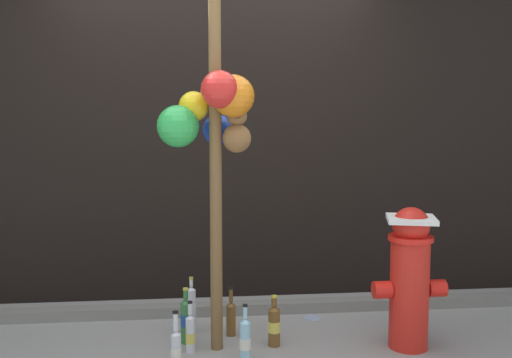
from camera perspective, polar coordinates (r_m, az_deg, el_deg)
building_wall at (r=4.41m, az=-4.45°, el=13.57°), size 10.00×0.20×3.96m
curb_strip at (r=4.09m, az=-4.06°, el=-13.35°), size 8.00×0.12×0.08m
memorial_post at (r=3.25m, az=-4.52°, el=9.34°), size 0.62×0.52×2.69m
fire_hydrant at (r=3.52m, az=15.72°, el=-9.58°), size 0.45×0.35×0.88m
bottle_0 at (r=3.68m, az=-2.63°, el=-14.16°), size 0.06×0.06×0.32m
bottle_1 at (r=3.73m, az=-6.74°, el=-13.26°), size 0.06×0.06×0.38m
bottle_2 at (r=3.51m, az=1.90°, el=-14.93°), size 0.08×0.08×0.32m
bottle_3 at (r=3.45m, az=-6.86°, el=-15.61°), size 0.06×0.06×0.31m
bottle_4 at (r=3.57m, az=-7.31°, el=-14.34°), size 0.07×0.07×0.35m
bottle_5 at (r=3.25m, az=-8.34°, el=-17.06°), size 0.06×0.06×0.33m
bottle_6 at (r=3.30m, az=-1.13°, el=-16.38°), size 0.07×0.07×0.34m
litter_0 at (r=4.04m, az=5.91°, el=-14.18°), size 0.15×0.15×0.01m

